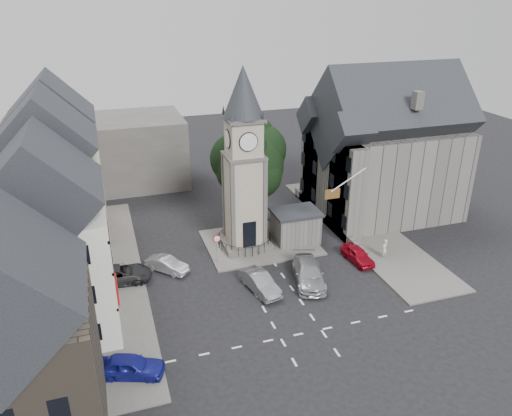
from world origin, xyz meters
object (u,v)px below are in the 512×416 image
object	(u,v)px
car_west_blue	(130,366)
car_east_red	(358,255)
stone_shelter	(295,226)
pedestrian	(384,249)
clock_tower	(244,162)

from	to	relation	value
car_west_blue	car_east_red	size ratio (longest dim) A/B	1.11
stone_shelter	car_east_red	size ratio (longest dim) A/B	1.14
car_west_blue	car_east_red	distance (m)	21.63
car_east_red	stone_shelter	bearing A→B (deg)	120.28
stone_shelter	pedestrian	bearing A→B (deg)	-41.80
stone_shelter	car_east_red	bearing A→B (deg)	-54.93
car_west_blue	pedestrian	world-z (taller)	pedestrian
clock_tower	car_west_blue	size ratio (longest dim) A/B	3.88
car_east_red	pedestrian	size ratio (longest dim) A/B	2.04
stone_shelter	car_west_blue	bearing A→B (deg)	-140.37
stone_shelter	car_east_red	world-z (taller)	stone_shelter
stone_shelter	car_east_red	xyz separation A→B (m)	(3.70, -5.27, -0.90)
clock_tower	car_west_blue	bearing A→B (deg)	-129.42
pedestrian	car_east_red	bearing A→B (deg)	-34.77
stone_shelter	pedestrian	world-z (taller)	stone_shelter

